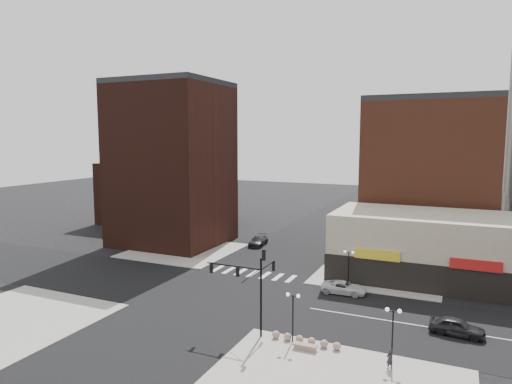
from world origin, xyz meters
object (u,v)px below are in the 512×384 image
at_px(dark_sedan_north, 258,241).
at_px(stone_bench, 305,347).
at_px(street_lamp_se_a, 293,305).
at_px(street_lamp_se_b, 393,321).
at_px(street_lamp_ne, 349,259).
at_px(pedestrian, 390,359).
at_px(white_suv, 344,288).
at_px(dark_sedan_east, 457,327).
at_px(traffic_signal, 252,279).

xyz_separation_m(dark_sedan_north, stone_bench, (17.99, -31.26, -0.40)).
xyz_separation_m(street_lamp_se_a, dark_sedan_north, (-16.56, 30.26, -2.53)).
bearing_deg(street_lamp_se_b, street_lamp_ne, 113.63).
bearing_deg(pedestrian, dark_sedan_north, -95.68).
relative_size(white_suv, stone_bench, 2.47).
xyz_separation_m(white_suv, dark_sedan_east, (11.42, -6.47, 0.10)).
relative_size(street_lamp_se_a, street_lamp_se_b, 1.00).
xyz_separation_m(street_lamp_se_b, street_lamp_ne, (-7.00, 16.00, 0.00)).
relative_size(street_lamp_ne, white_suv, 0.86).
relative_size(white_suv, dark_sedan_north, 0.93).
xyz_separation_m(pedestrian, stone_bench, (-6.60, 0.32, -0.51)).
relative_size(street_lamp_ne, dark_sedan_east, 0.92).
height_order(street_lamp_ne, stone_bench, street_lamp_ne).
bearing_deg(traffic_signal, street_lamp_ne, 73.25).
height_order(street_lamp_se_b, dark_sedan_east, street_lamp_se_b).
xyz_separation_m(street_lamp_se_b, dark_sedan_east, (4.48, 7.22, -2.52)).
height_order(street_lamp_ne, dark_sedan_north, street_lamp_ne).
relative_size(street_lamp_se_b, white_suv, 0.86).
bearing_deg(traffic_signal, dark_sedan_north, 113.04).
xyz_separation_m(street_lamp_se_b, dark_sedan_north, (-24.56, 30.26, -2.53)).
height_order(white_suv, dark_sedan_north, dark_sedan_north).
height_order(white_suv, stone_bench, white_suv).
distance_m(street_lamp_ne, dark_sedan_east, 14.67).
height_order(street_lamp_ne, dark_sedan_east, street_lamp_ne).
height_order(dark_sedan_north, stone_bench, dark_sedan_north).
distance_m(dark_sedan_north, pedestrian, 40.03).
bearing_deg(street_lamp_ne, pedestrian, -67.92).
height_order(white_suv, pedestrian, pedestrian).
distance_m(street_lamp_se_b, stone_bench, 7.27).
height_order(traffic_signal, white_suv, traffic_signal).
bearing_deg(street_lamp_se_a, dark_sedan_north, 118.70).
bearing_deg(street_lamp_ne, street_lamp_se_b, -66.37).
height_order(street_lamp_se_b, stone_bench, street_lamp_se_b).
height_order(street_lamp_se_a, street_lamp_ne, same).
relative_size(white_suv, pedestrian, 3.21).
height_order(traffic_signal, street_lamp_se_a, traffic_signal).
relative_size(street_lamp_se_a, white_suv, 0.86).
xyz_separation_m(street_lamp_ne, white_suv, (0.06, -2.31, -2.62)).
height_order(street_lamp_se_b, pedestrian, street_lamp_se_b).
relative_size(street_lamp_se_b, dark_sedan_east, 0.92).
xyz_separation_m(street_lamp_se_a, street_lamp_se_b, (8.00, 0.00, 0.00)).
height_order(dark_sedan_north, pedestrian, pedestrian).
bearing_deg(dark_sedan_east, stone_bench, 131.98).
bearing_deg(traffic_signal, dark_sedan_east, 23.46).
height_order(traffic_signal, stone_bench, traffic_signal).
bearing_deg(pedestrian, white_suv, -108.68).
distance_m(street_lamp_se_a, street_lamp_ne, 16.03).
bearing_deg(dark_sedan_north, street_lamp_se_a, -67.96).
height_order(street_lamp_se_a, dark_sedan_east, street_lamp_se_a).
bearing_deg(street_lamp_se_b, dark_sedan_east, 58.17).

